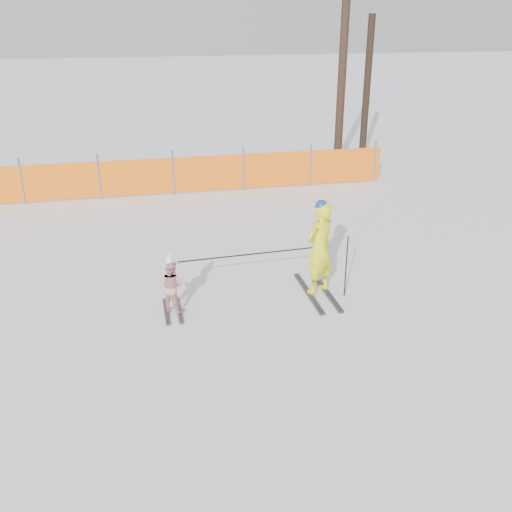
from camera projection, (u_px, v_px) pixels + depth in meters
The scene contains 6 objects.
ground at pixel (262, 322), 9.52m from camera, with size 120.00×120.00×0.00m, color white.
adult at pixel (319, 248), 10.15m from camera, with size 0.75×1.64×1.80m.
child at pixel (171, 286), 9.66m from camera, with size 0.57×0.94×1.10m.
ski_poles at pixel (280, 259), 9.94m from camera, with size 3.00×0.22×1.16m.
safety_fence at pixel (140, 177), 15.74m from camera, with size 14.21×0.06×1.25m.
tree_trunks at pixel (352, 62), 18.45m from camera, with size 1.44×0.97×7.44m.
Camera 1 is at (-1.88, -8.08, 4.80)m, focal length 40.00 mm.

